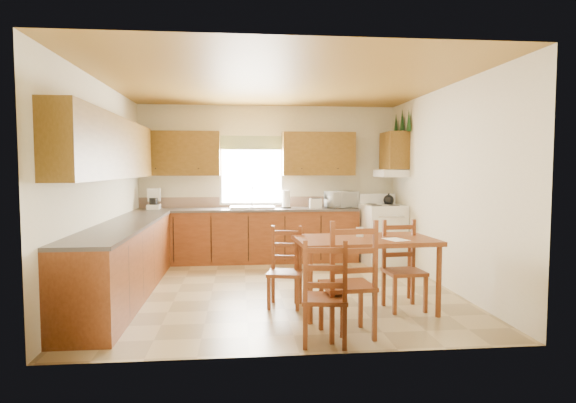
{
  "coord_description": "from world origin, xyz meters",
  "views": [
    {
      "loc": [
        -0.5,
        -6.26,
        1.61
      ],
      "look_at": [
        0.15,
        0.3,
        1.15
      ],
      "focal_mm": 30.0,
      "sensor_mm": 36.0,
      "label": 1
    }
  ],
  "objects": [
    {
      "name": "stove",
      "position": [
        1.88,
        1.6,
        0.49
      ],
      "size": [
        0.72,
        0.74,
        0.97
      ],
      "primitive_type": "cube",
      "rotation": [
        0.0,
        0.0,
        0.1
      ],
      "color": "silver",
      "rests_on": "floor"
    },
    {
      "name": "chair_near_left",
      "position": [
        0.26,
        -1.99,
        0.48
      ],
      "size": [
        0.46,
        0.44,
        0.97
      ],
      "primitive_type": "cube",
      "rotation": [
        0.0,
        0.0,
        2.99
      ],
      "color": "brown",
      "rests_on": "floor"
    },
    {
      "name": "pine_decal_a",
      "position": [
        2.21,
        1.33,
        2.38
      ],
      "size": [
        0.22,
        0.22,
        0.36
      ],
      "primitive_type": "cone",
      "color": "#153D1A",
      "rests_on": "wall_right"
    },
    {
      "name": "wall_front",
      "position": [
        0.0,
        -2.25,
        1.35
      ],
      "size": [
        4.5,
        4.5,
        0.0
      ],
      "primitive_type": "plane",
      "color": "beige",
      "rests_on": "floor"
    },
    {
      "name": "lower_cab_back",
      "position": [
        -0.38,
        1.95,
        0.44
      ],
      "size": [
        3.75,
        0.6,
        0.88
      ],
      "primitive_type": "cube",
      "color": "brown",
      "rests_on": "floor"
    },
    {
      "name": "pine_decal_b",
      "position": [
        2.21,
        1.65,
        2.42
      ],
      "size": [
        0.22,
        0.22,
        0.36
      ],
      "primitive_type": "cone",
      "color": "#153D1A",
      "rests_on": "wall_right"
    },
    {
      "name": "wall_back",
      "position": [
        0.0,
        2.25,
        1.35
      ],
      "size": [
        4.5,
        4.5,
        0.0
      ],
      "primitive_type": "plane",
      "color": "beige",
      "rests_on": "floor"
    },
    {
      "name": "window_valance",
      "position": [
        -0.3,
        2.19,
        2.05
      ],
      "size": [
        1.19,
        0.01,
        0.24
      ],
      "primitive_type": "cube",
      "color": "#436634",
      "rests_on": "wall_back"
    },
    {
      "name": "floor",
      "position": [
        0.0,
        0.0,
        0.0
      ],
      "size": [
        4.5,
        4.5,
        0.0
      ],
      "primitive_type": "plane",
      "color": "tan",
      "rests_on": "ground"
    },
    {
      "name": "window_pane",
      "position": [
        -0.3,
        2.21,
        1.55
      ],
      "size": [
        1.05,
        0.01,
        1.1
      ],
      "primitive_type": "cube",
      "color": "white",
      "rests_on": "wall_back"
    },
    {
      "name": "chair_far_right",
      "position": [
        1.35,
        -1.02,
        0.5
      ],
      "size": [
        0.45,
        0.43,
        1.0
      ],
      "primitive_type": "cube",
      "rotation": [
        0.0,
        0.0,
        0.07
      ],
      "color": "brown",
      "rests_on": "floor"
    },
    {
      "name": "coffeemaker",
      "position": [
        -1.95,
        1.97,
        1.09
      ],
      "size": [
        0.23,
        0.27,
        0.34
      ],
      "primitive_type": "cube",
      "rotation": [
        0.0,
        0.0,
        -0.14
      ],
      "color": "silver",
      "rests_on": "counter_back"
    },
    {
      "name": "range_hood",
      "position": [
        2.03,
        1.65,
        1.52
      ],
      "size": [
        0.44,
        0.62,
        0.12
      ],
      "primitive_type": "cube",
      "color": "silver",
      "rests_on": "wall_right"
    },
    {
      "name": "table_paper",
      "position": [
        1.2,
        -1.16,
        0.83
      ],
      "size": [
        0.27,
        0.32,
        0.0
      ],
      "primitive_type": "cube",
      "rotation": [
        0.0,
        0.0,
        0.32
      ],
      "color": "white",
      "rests_on": "dining_table"
    },
    {
      "name": "ceiling",
      "position": [
        0.0,
        0.0,
        2.7
      ],
      "size": [
        4.5,
        4.5,
        0.0
      ],
      "primitive_type": "plane",
      "color": "olive",
      "rests_on": "floor"
    },
    {
      "name": "microwave",
      "position": [
        1.25,
        1.95,
        1.06
      ],
      "size": [
        0.56,
        0.48,
        0.29
      ],
      "primitive_type": "imported",
      "rotation": [
        0.0,
        0.0,
        0.33
      ],
      "color": "silver",
      "rests_on": "counter_back"
    },
    {
      "name": "upper_cab_back_left",
      "position": [
        -1.55,
        2.08,
        1.85
      ],
      "size": [
        1.41,
        0.33,
        0.75
      ],
      "primitive_type": "cube",
      "color": "brown",
      "rests_on": "wall_back"
    },
    {
      "name": "chair_far_left",
      "position": [
        0.01,
        -0.79,
        0.46
      ],
      "size": [
        0.46,
        0.44,
        0.92
      ],
      "primitive_type": "cube",
      "rotation": [
        0.0,
        0.0,
        -0.23
      ],
      "color": "brown",
      "rests_on": "floor"
    },
    {
      "name": "upper_cab_left",
      "position": [
        -2.08,
        -0.15,
        1.85
      ],
      "size": [
        0.33,
        3.6,
        0.75
      ],
      "primitive_type": "cube",
      "color": "brown",
      "rests_on": "wall_left"
    },
    {
      "name": "paper_towel",
      "position": [
        0.28,
        1.96,
        1.08
      ],
      "size": [
        0.17,
        0.17,
        0.31
      ],
      "primitive_type": "cylinder",
      "rotation": [
        0.0,
        0.0,
        0.33
      ],
      "color": "white",
      "rests_on": "counter_back"
    },
    {
      "name": "sink_basin",
      "position": [
        -0.3,
        1.95,
        0.94
      ],
      "size": [
        0.75,
        0.45,
        0.04
      ],
      "primitive_type": "cube",
      "color": "silver",
      "rests_on": "counter_back"
    },
    {
      "name": "wall_left",
      "position": [
        -2.25,
        0.0,
        1.35
      ],
      "size": [
        4.5,
        4.5,
        0.0
      ],
      "primitive_type": "plane",
      "color": "beige",
      "rests_on": "floor"
    },
    {
      "name": "backsplash",
      "position": [
        -0.38,
        2.24,
        1.01
      ],
      "size": [
        3.75,
        0.01,
        0.18
      ],
      "primitive_type": "cube",
      "color": "#8A6C59",
      "rests_on": "counter_back"
    },
    {
      "name": "lower_cab_left",
      "position": [
        -1.95,
        -0.15,
        0.44
      ],
      "size": [
        0.6,
        3.6,
        0.88
      ],
      "primitive_type": "cube",
      "color": "brown",
      "rests_on": "floor"
    },
    {
      "name": "counter_left",
      "position": [
        -1.95,
        -0.15,
        0.9
      ],
      "size": [
        0.63,
        3.6,
        0.04
      ],
      "primitive_type": "cube",
      "color": "#4B433F",
      "rests_on": "lower_cab_left"
    },
    {
      "name": "pine_decal_c",
      "position": [
        2.21,
        1.97,
        2.38
      ],
      "size": [
        0.22,
        0.22,
        0.36
      ],
      "primitive_type": "cone",
      "color": "#153D1A",
      "rests_on": "wall_right"
    },
    {
      "name": "counter_back",
      "position": [
        -0.38,
        1.95,
        0.9
      ],
      "size": [
        3.75,
        0.63,
        0.04
      ],
      "primitive_type": "cube",
      "color": "#4B433F",
      "rests_on": "lower_cab_back"
    },
    {
      "name": "dining_table",
      "position": [
        0.89,
        -1.0,
        0.41
      ],
      "size": [
        1.59,
        0.97,
        0.82
      ],
      "primitive_type": "cube",
      "rotation": [
        0.0,
        0.0,
        0.06
      ],
      "color": "brown",
      "rests_on": "floor"
    },
    {
      "name": "upper_cab_back_right",
      "position": [
        0.86,
        2.08,
        1.85
      ],
      "size": [
        1.25,
        0.33,
        0.75
      ],
      "primitive_type": "cube",
      "color": "brown",
      "rests_on": "wall_back"
    },
    {
      "name": "upper_cab_stove",
      "position": [
        2.08,
        1.65,
        1.9
      ],
      "size": [
        0.33,
        0.62,
        0.62
      ],
      "primitive_type": "cube",
      "color": "brown",
      "rests_on": "wall_right"
    },
    {
      "name": "window_frame",
      "position": [
        -0.3,
        2.22,
        1.55
      ],
      "size": [
        1.13,
        0.02,
        1.18
      ],
      "primitive_type": "cube",
      "color": "silver",
      "rests_on": "wall_back"
    },
    {
      "name": "chair_near_right",
      "position": [
        0.51,
        -1.8,
        0.56
      ],
      "size": [
        0.51,
        0.49,
        1.12
      ],
      "primitive_type": "cube",
      "rotation": [
        0.0,
        0.0,
        3.23
      ],
      "color": "brown",
      "rests_on": "floor"
    },
    {
      "name": "toaster",
      "position": [
        0.78,
        1.88,
        1.0
      ],
      "size": [
        0.2,
        0.13,
        0.17
      ],
      "primitive_type": "cube",
      "rotation": [
        0.0,
        0.0,
        0.01
      ],
      "color": "silver",
      "rests_on": "counter_back"
    },
    {
      "name": "wall_right",
      "position": [
        2.25,
        0.0,
        1.35
      ],
      "size": [
        4.5,
        4.5,
        0.0
      ],
      "primitive_type": "plane",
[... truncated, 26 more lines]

